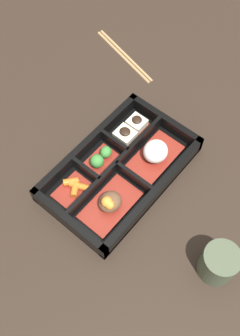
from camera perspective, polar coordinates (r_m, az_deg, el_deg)
The scene contains 10 objects.
ground_plane at distance 0.83m, azimuth 0.00°, elevation -0.84°, with size 3.00×3.00×0.00m, color black.
bento_base at distance 0.83m, azimuth 0.00°, elevation -0.68°, with size 0.32×0.19×0.01m.
bento_rim at distance 0.81m, azimuth -0.16°, elevation -0.05°, with size 0.32×0.19×0.04m.
bowl_rice at distance 0.83m, azimuth 5.14°, elevation 2.17°, with size 0.12×0.07×0.05m.
bowl_stew at distance 0.77m, azimuth -1.51°, elevation -5.11°, with size 0.12×0.07×0.05m.
bowl_tofu at distance 0.87m, azimuth 1.56°, elevation 5.60°, with size 0.09×0.05×0.03m.
bowl_greens at distance 0.82m, azimuth -2.68°, elevation 1.53°, with size 0.07×0.05×0.03m.
bowl_carrots at distance 0.80m, azimuth -6.70°, elevation -2.88°, with size 0.07×0.06×0.02m.
tea_cup at distance 0.74m, azimuth 14.15°, elevation -13.20°, with size 0.07×0.07×0.07m.
chopsticks at distance 1.04m, azimuth 0.63°, elevation 16.08°, with size 0.07×0.21×0.01m.
Camera 1 is at (0.30, 0.26, 0.73)m, focal length 42.00 mm.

